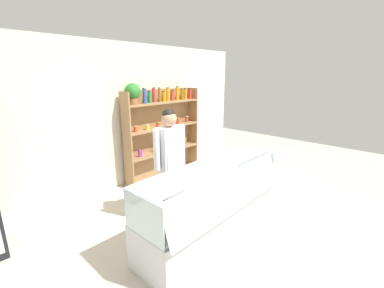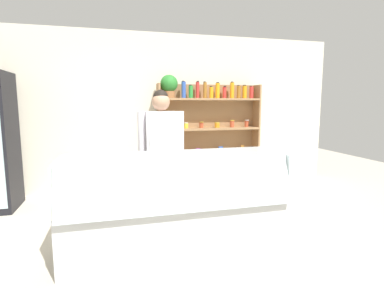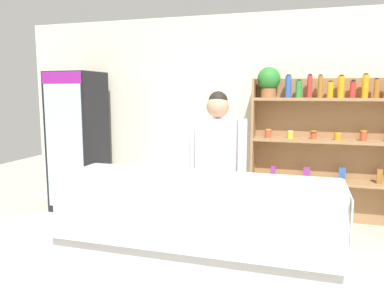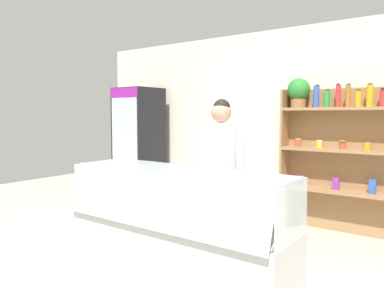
% 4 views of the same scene
% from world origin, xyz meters
% --- Properties ---
extents(back_wall, '(6.80, 0.10, 2.70)m').
position_xyz_m(back_wall, '(0.00, 2.35, 1.35)').
color(back_wall, silver).
rests_on(back_wall, ground).
extents(drinks_fridge, '(0.64, 0.66, 1.94)m').
position_xyz_m(drinks_fridge, '(-2.36, 1.79, 0.97)').
color(drinks_fridge, black).
rests_on(drinks_fridge, ground).
extents(shelving_unit, '(1.82, 0.30, 1.98)m').
position_xyz_m(shelving_unit, '(0.88, 2.12, 1.14)').
color(shelving_unit, '#9E754C').
rests_on(shelving_unit, ground).
extents(deli_display_case, '(2.21, 0.72, 1.01)m').
position_xyz_m(deli_display_case, '(-0.08, -0.06, 0.31)').
color(deli_display_case, silver).
rests_on(deli_display_case, ground).
extents(shop_clerk, '(0.57, 0.25, 1.68)m').
position_xyz_m(shop_clerk, '(-0.09, 0.72, 0.99)').
color(shop_clerk, '#383D51').
rests_on(shop_clerk, ground).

